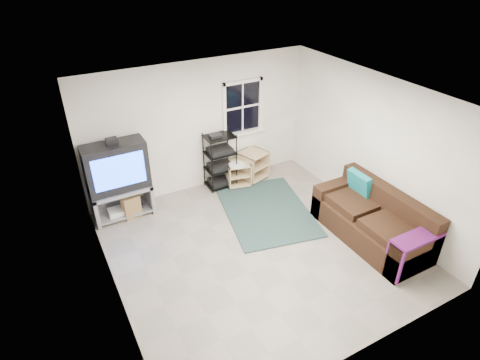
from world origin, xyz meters
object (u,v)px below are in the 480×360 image
side_table_right (237,171)px  sofa (373,221)px  av_rack (220,164)px  side_table_left (251,164)px  tv_unit (118,174)px

side_table_right → sofa: size_ratio=0.26×
av_rack → side_table_left: size_ratio=1.80×
side_table_left → sofa: bearing=-73.7°
tv_unit → sofa: bearing=-37.1°
side_table_right → sofa: sofa is taller
tv_unit → side_table_right: 2.45m
tv_unit → side_table_right: tv_unit is taller
av_rack → side_table_left: (0.73, -0.01, -0.18)m
sofa → side_table_left: bearing=106.3°
side_table_left → sofa: size_ratio=0.31×
side_table_right → sofa: (1.19, -2.65, 0.04)m
av_rack → sofa: bearing=-61.0°
side_table_left → sofa: 2.86m
side_table_left → side_table_right: side_table_left is taller
tv_unit → side_table_right: (2.38, -0.05, -0.56)m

